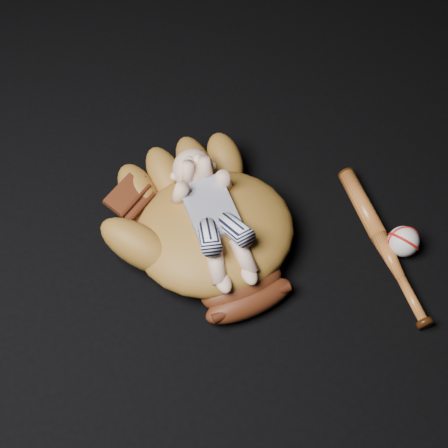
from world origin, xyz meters
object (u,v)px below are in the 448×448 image
Objects in this scene: newborn_baby at (214,217)px; baseball_bat at (383,244)px; baseball at (403,241)px; baseball_glove at (214,226)px.

newborn_baby is 0.40m from baseball_bat.
baseball is (0.42, -0.05, -0.09)m from newborn_baby.
baseball is at bearing -19.81° from newborn_baby.
baseball_glove is at bearing 172.21° from baseball_bat.
baseball_glove is 0.43m from baseball.
baseball is (0.42, -0.06, -0.04)m from baseball_glove.
baseball is (0.04, -0.01, 0.02)m from baseball_bat.
baseball_glove is 0.39m from baseball_bat.
baseball_bat is (0.38, -0.05, -0.06)m from baseball_glove.
newborn_baby reaches higher than baseball.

